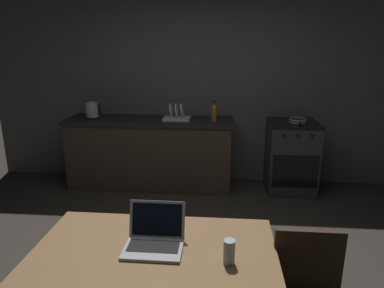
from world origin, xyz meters
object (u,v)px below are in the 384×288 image
at_px(frying_pan, 298,120).
at_px(dish_rack, 177,116).
at_px(drinking_glass, 229,252).
at_px(dining_table, 155,261).
at_px(electric_kettle, 92,110).
at_px(stove_oven, 291,157).
at_px(laptop, 154,239).
at_px(bottle, 214,112).

distance_m(frying_pan, dish_rack, 1.52).
height_order(drinking_glass, dish_rack, dish_rack).
bearing_deg(frying_pan, dish_rack, 178.86).
distance_m(dining_table, electric_kettle, 3.01).
bearing_deg(stove_oven, laptop, -115.34).
distance_m(bottle, dish_rack, 0.49).
bearing_deg(electric_kettle, laptop, -63.39).
bearing_deg(dish_rack, electric_kettle, -180.00).
bearing_deg(laptop, stove_oven, 57.78).
bearing_deg(laptop, frying_pan, 56.80).
bearing_deg(drinking_glass, bottle, 93.16).
height_order(stove_oven, dining_table, stove_oven).
relative_size(electric_kettle, dish_rack, 0.64).
xyz_separation_m(frying_pan, dish_rack, (-1.52, 0.03, 0.02)).
relative_size(electric_kettle, drinking_glass, 1.64).
xyz_separation_m(frying_pan, drinking_glass, (-0.89, -2.74, -0.11)).
bearing_deg(bottle, electric_kettle, 178.20).
distance_m(laptop, frying_pan, 2.93).
bearing_deg(frying_pan, laptop, -116.33).
distance_m(electric_kettle, bottle, 1.59).
bearing_deg(bottle, laptop, -95.71).
distance_m(dining_table, bottle, 2.67).
height_order(dining_table, drinking_glass, drinking_glass).
height_order(frying_pan, dish_rack, dish_rack).
bearing_deg(stove_oven, drinking_glass, -106.95).
relative_size(dining_table, bottle, 5.28).
bearing_deg(frying_pan, dining_table, -115.99).
relative_size(drinking_glass, dish_rack, 0.39).
relative_size(stove_oven, electric_kettle, 4.19).
relative_size(dining_table, frying_pan, 3.40).
bearing_deg(stove_oven, frying_pan, -32.98).
xyz_separation_m(electric_kettle, drinking_glass, (1.74, -2.77, -0.19)).
relative_size(dining_table, electric_kettle, 6.15).
height_order(bottle, drinking_glass, bottle).
height_order(dining_table, dish_rack, dish_rack).
xyz_separation_m(bottle, dish_rack, (-0.48, 0.05, -0.07)).
height_order(dining_table, bottle, bottle).
bearing_deg(dish_rack, frying_pan, -1.14).
bearing_deg(dining_table, stove_oven, 64.98).
xyz_separation_m(laptop, dish_rack, (-0.22, 2.65, 0.16)).
distance_m(electric_kettle, frying_pan, 2.63).
bearing_deg(drinking_glass, electric_kettle, 122.09).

